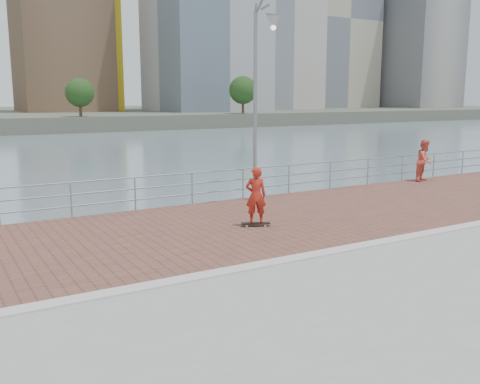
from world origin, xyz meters
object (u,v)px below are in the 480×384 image
skateboarder (256,195)px  guardrail (164,187)px  street_lamp (263,67)px  bystander (425,161)px

skateboarder → guardrail: bearing=-49.3°
skateboarder → street_lamp: bearing=-102.2°
skateboarder → bystander: (10.79, 3.25, 0.01)m
skateboarder → bystander: 11.27m
street_lamp → bystander: 9.48m
street_lamp → skateboarder: size_ratio=4.04×
bystander → skateboarder: bearing=-179.4°
skateboarder → bystander: bearing=-139.6°
street_lamp → skateboarder: 5.18m
guardrail → skateboarder: bearing=-72.9°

